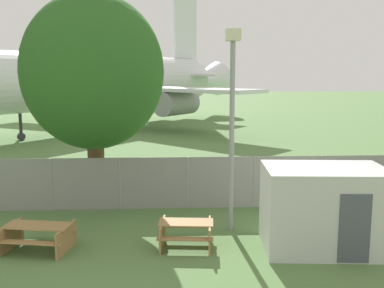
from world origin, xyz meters
name	(u,v)px	position (x,y,z in m)	size (l,w,h in m)	color
perimeter_fence	(120,184)	(0.00, 9.92, 0.99)	(56.07, 0.07, 1.98)	gray
airplane	(109,81)	(-3.72, 35.81, 4.37)	(26.99, 33.57, 13.86)	silver
portable_cabin	(324,208)	(6.33, 5.75, 1.21)	(3.62, 2.54, 2.42)	silver
picnic_bench_near_cabin	(186,231)	(2.33, 6.08, 0.47)	(1.72, 1.54, 0.76)	#A37A47
picnic_bench_open_grass	(38,234)	(-1.96, 6.03, 0.48)	(2.11, 1.71, 0.76)	#A37A47
tree_left_of_cabin	(93,72)	(-0.97, 10.61, 5.12)	(5.32, 5.32, 8.07)	#4C3823
light_mast	(232,107)	(3.86, 7.51, 4.03)	(0.44, 0.44, 6.43)	#99999E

